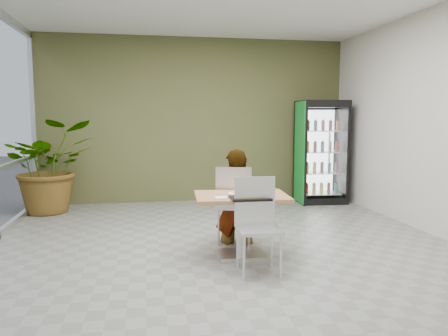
{
  "coord_description": "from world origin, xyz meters",
  "views": [
    {
      "loc": [
        -0.98,
        -5.08,
        1.65
      ],
      "look_at": [
        0.02,
        0.46,
        1.0
      ],
      "focal_mm": 35.0,
      "sensor_mm": 36.0,
      "label": 1
    }
  ],
  "objects": [
    {
      "name": "napkin_stack",
      "position": [
        -0.16,
        -0.35,
        0.76
      ],
      "size": [
        0.14,
        0.14,
        0.02
      ],
      "primitive_type": "cube",
      "rotation": [
        0.0,
        0.0,
        -0.05
      ],
      "color": "white",
      "rests_on": "dining_table"
    },
    {
      "name": "seated_woman",
      "position": [
        0.18,
        0.44,
        0.48
      ],
      "size": [
        0.66,
        0.53,
        1.55
      ],
      "primitive_type": "imported",
      "rotation": [
        0.0,
        0.0,
        2.83
      ],
      "color": "black",
      "rests_on": "ground"
    },
    {
      "name": "soda_cup",
      "position": [
        0.32,
        -0.07,
        0.83
      ],
      "size": [
        0.09,
        0.09,
        0.17
      ],
      "color": "white",
      "rests_on": "dining_table"
    },
    {
      "name": "room_envelope",
      "position": [
        0.0,
        0.0,
        1.6
      ],
      "size": [
        6.0,
        7.0,
        3.2
      ],
      "primitive_type": null,
      "color": "beige",
      "rests_on": "ground"
    },
    {
      "name": "potted_plant",
      "position": [
        -2.63,
        2.89,
        0.81
      ],
      "size": [
        1.83,
        1.73,
        1.62
      ],
      "primitive_type": "imported",
      "rotation": [
        0.0,
        0.0,
        0.39
      ],
      "color": "#315F26",
      "rests_on": "ground"
    },
    {
      "name": "pizza_plate",
      "position": [
        0.1,
        -0.08,
        0.77
      ],
      "size": [
        0.33,
        0.3,
        0.03
      ],
      "color": "white",
      "rests_on": "dining_table"
    },
    {
      "name": "beverage_fridge",
      "position": [
        2.39,
        2.9,
        0.99
      ],
      "size": [
        0.95,
        0.75,
        1.98
      ],
      "rotation": [
        0.0,
        0.0,
        -0.07
      ],
      "color": "black",
      "rests_on": "ground"
    },
    {
      "name": "chair_near",
      "position": [
        0.18,
        -0.62,
        0.59
      ],
      "size": [
        0.47,
        0.47,
        1.01
      ],
      "rotation": [
        0.0,
        0.0,
        -0.04
      ],
      "color": "silver",
      "rests_on": "ground"
    },
    {
      "name": "cafeteria_tray",
      "position": [
        0.16,
        -0.44,
        0.76
      ],
      "size": [
        0.44,
        0.33,
        0.02
      ],
      "primitive_type": "cube",
      "rotation": [
        0.0,
        0.0,
        -0.02
      ],
      "color": "black",
      "rests_on": "dining_table"
    },
    {
      "name": "dining_table",
      "position": [
        0.12,
        -0.14,
        0.54
      ],
      "size": [
        1.13,
        0.83,
        0.75
      ],
      "rotation": [
        0.0,
        0.0,
        -0.07
      ],
      "color": "#A56547",
      "rests_on": "ground"
    },
    {
      "name": "chair_far",
      "position": [
        0.15,
        0.39,
        0.6
      ],
      "size": [
        0.57,
        0.58,
        1.03
      ],
      "rotation": [
        0.0,
        0.0,
        2.83
      ],
      "color": "silver",
      "rests_on": "ground"
    },
    {
      "name": "ground",
      "position": [
        0.0,
        0.0,
        0.0
      ],
      "size": [
        7.0,
        7.0,
        0.0
      ],
      "primitive_type": "plane",
      "color": "gray",
      "rests_on": "ground"
    }
  ]
}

